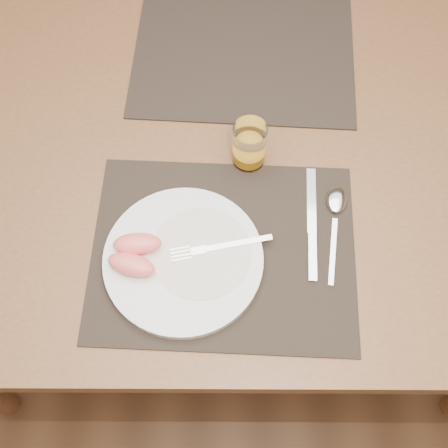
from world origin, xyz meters
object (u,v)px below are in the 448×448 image
table (233,168)px  placemat_far (244,55)px  placemat_near (223,251)px  knife (312,232)px  juice_glass (249,146)px  spoon (336,207)px  fork (212,248)px  plate (183,260)px

table → placemat_far: (0.02, 0.22, 0.09)m
placemat_far → placemat_near: bearing=-95.2°
knife → juice_glass: bearing=125.4°
juice_glass → spoon: bearing=-33.9°
placemat_far → juice_glass: juice_glass is taller
spoon → table: bearing=142.8°
table → placemat_near: (-0.02, -0.22, 0.09)m
fork → table: bearing=80.4°
placemat_near → placemat_far: bearing=84.8°
placemat_far → plate: 0.47m
table → placemat_far: size_ratio=3.11×
knife → juice_glass: (-0.11, 0.15, 0.04)m
placemat_near → fork: fork is taller
plate → spoon: bearing=21.2°
plate → spoon: 0.29m
placemat_near → placemat_far: 0.44m
table → placemat_near: bearing=-95.0°
juice_glass → placemat_near: bearing=-103.7°
fork → juice_glass: juice_glass is taller
placemat_far → spoon: 0.39m
plate → spoon: (0.27, 0.10, -0.00)m
placemat_near → juice_glass: juice_glass is taller
table → fork: 0.25m
placemat_near → spoon: spoon is taller
placemat_near → fork: 0.03m
plate → placemat_far: bearing=76.9°
spoon → knife: bearing=-132.8°
table → fork: size_ratio=8.03×
placemat_near → spoon: bearing=22.7°
plate → fork: fork is taller
placemat_far → knife: knife is taller
placemat_far → knife: size_ratio=2.04×
placemat_near → fork: size_ratio=2.58×
fork → juice_glass: size_ratio=1.88×
placemat_near → plate: bearing=-163.5°
plate → knife: bearing=13.8°
knife → spoon: bearing=47.2°
table → juice_glass: (0.03, -0.03, 0.13)m
table → fork: bearing=-99.6°
plate → juice_glass: size_ratio=2.91×
placemat_far → fork: size_ratio=2.58×
placemat_near → plate: (-0.07, -0.02, 0.01)m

